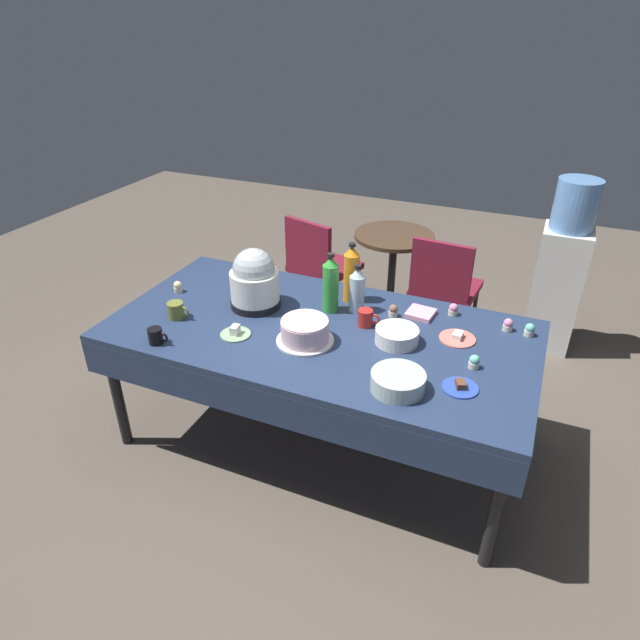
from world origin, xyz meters
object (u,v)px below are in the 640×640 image
Objects in this scene: dessert_plate_cobalt at (460,387)px; soda_bottle_orange_juice at (351,274)px; cupcake_berry at (453,310)px; soda_bottle_water at (357,290)px; cupcake_lemon at (508,325)px; dessert_plate_coral at (457,338)px; coffee_mug_black at (156,336)px; maroon_chair_right at (444,284)px; cupcake_mint at (474,362)px; round_cafe_table at (393,261)px; cupcake_vanilla at (393,311)px; coffee_mug_olive at (176,310)px; slow_cooker at (254,280)px; ceramic_snack_bowl at (397,336)px; cupcake_rose at (178,287)px; cupcake_cocoa at (530,330)px; maroon_chair_left at (319,262)px; coffee_mug_red at (366,318)px; water_cooler at (560,272)px; potluck_table at (320,338)px; soda_bottle_lime_soda at (331,284)px; dessert_plate_sage at (235,333)px; frosted_layer_cake at (305,331)px.

soda_bottle_orange_juice reaches higher than dessert_plate_cobalt.
cupcake_berry is 0.25× the size of soda_bottle_water.
cupcake_lemon is (0.13, 0.60, 0.02)m from dessert_plate_cobalt.
coffee_mug_black reaches higher than dessert_plate_coral.
soda_bottle_water is at bearing -105.30° from maroon_chair_right.
cupcake_mint is 0.09× the size of round_cafe_table.
cupcake_berry is at bearing 17.77° from soda_bottle_water.
coffee_mug_olive is (-1.06, -0.48, 0.01)m from cupcake_vanilla.
dessert_plate_cobalt is 2.38× the size of cupcake_mint.
cupcake_berry is at bearing 17.73° from slow_cooker.
coffee_mug_olive is at bearing -168.95° from ceramic_snack_bowl.
soda_bottle_water is at bearing 27.99° from coffee_mug_olive.
cupcake_lemon is at bearing 40.82° from dessert_plate_coral.
soda_bottle_orange_juice is (-0.64, 0.19, 0.15)m from dessert_plate_coral.
round_cafe_table is at bearing 59.17° from cupcake_rose.
cupcake_lemon is 0.42m from cupcake_mint.
slow_cooker is 5.03× the size of cupcake_berry.
dessert_plate_cobalt is at bearing -111.82° from cupcake_cocoa.
slow_cooker reaches higher than cupcake_mint.
coffee_mug_black is at bearing -131.69° from soda_bottle_orange_juice.
cupcake_vanilla is (-0.37, 0.10, 0.02)m from dessert_plate_coral.
maroon_chair_right is at bearing 104.15° from dessert_plate_coral.
cupcake_lemon is at bearing 18.88° from coffee_mug_olive.
maroon_chair_left reaches higher than dessert_plate_cobalt.
coffee_mug_black is at bearing -147.47° from coffee_mug_red.
cupcake_berry is 1.49m from coffee_mug_olive.
dessert_plate_coral is at bearing -15.42° from cupcake_vanilla.
cupcake_lemon is at bearing 76.03° from cupcake_mint.
cupcake_mint is at bearing -67.64° from cupcake_berry.
soda_bottle_water reaches higher than cupcake_mint.
water_cooler is at bearing 78.66° from cupcake_mint.
potluck_table is at bearing -138.49° from cupcake_vanilla.
cupcake_cocoa is at bearing -95.66° from water_cooler.
maroon_chair_left is (-1.47, 0.94, -0.29)m from cupcake_lemon.
cupcake_lemon is (0.49, 0.34, -0.01)m from ceramic_snack_bowl.
soda_bottle_orange_juice reaches higher than round_cafe_table.
coffee_mug_red is (-0.56, 0.35, 0.04)m from dessert_plate_cobalt.
dessert_plate_cobalt is 0.92m from soda_bottle_lime_soda.
coffee_mug_red reaches higher than round_cafe_table.
soda_bottle_lime_soda reaches higher than coffee_mug_black.
coffee_mug_olive is (0.18, -0.26, 0.01)m from cupcake_rose.
maroon_chair_left is at bearing 97.46° from dessert_plate_sage.
dessert_plate_coral is at bearing -150.96° from cupcake_cocoa.
soda_bottle_water reaches higher than dessert_plate_cobalt.
round_cafe_table is (-0.95, 1.16, -0.28)m from cupcake_lemon.
dessert_plate_cobalt is at bearing -75.80° from cupcake_berry.
coffee_mug_olive is 0.15× the size of maroon_chair_left.
maroon_chair_right is (-0.01, 1.28, -0.30)m from ceramic_snack_bowl.
cupcake_cocoa is at bearing 26.23° from frosted_layer_cake.
ceramic_snack_bowl is at bearing -117.36° from cupcake_berry.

